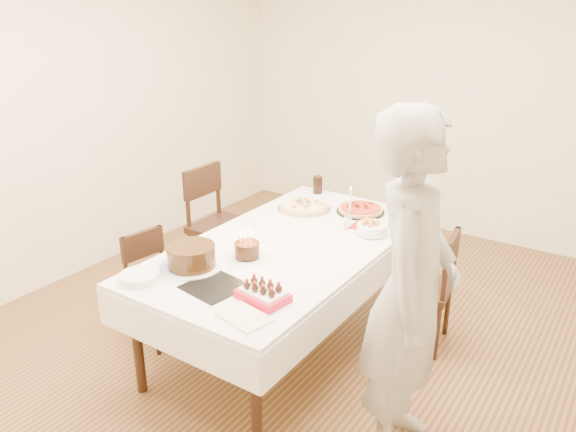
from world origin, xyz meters
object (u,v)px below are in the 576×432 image
Objects in this scene: pizza_pepperoni at (360,210)px; layer_cake at (191,257)px; dining_table at (288,294)px; chair_left_savory at (224,227)px; chair_left_dessert at (160,288)px; cola_glass at (318,185)px; birthday_cake at (247,244)px; chair_right_savory at (421,287)px; pasta_bowl at (372,229)px; person at (411,294)px; taper_candle at (350,202)px; pizza_white at (304,207)px; strawberry_box at (263,294)px.

pizza_pepperoni is 1.45m from layer_cake.
dining_table is 1.05m from chair_left_savory.
cola_glass is (0.40, 1.43, 0.44)m from chair_left_dessert.
chair_left_savory is 6.92× the size of cola_glass.
birthday_cake is (-0.22, -1.10, 0.07)m from pizza_pepperoni.
chair_right_savory reaches higher than dining_table.
pasta_bowl is at bearing 58.12° from birthday_cake.
birthday_cake is (-0.09, -0.32, 0.46)m from dining_table.
chair_right_savory reaches higher than pasta_bowl.
dining_table is 1.17× the size of person.
layer_cake reaches higher than dining_table.
dining_table is 1.14m from cola_glass.
taper_candle is at bearing 78.35° from birthday_cake.
pizza_white is 2.87× the size of cola_glass.
chair_left_savory is at bearing 154.40° from dining_table.
person is at bearing -46.07° from cola_glass.
strawberry_box is at bearing -81.73° from taper_candle.
birthday_cake is at bearing -121.88° from pasta_bowl.
chair_right_savory is at bearing 70.34° from strawberry_box.
birthday_cake is (0.28, -1.31, 0.02)m from cola_glass.
chair_right_savory is 2.30× the size of layer_cake.
person is 6.82× the size of strawberry_box.
pasta_bowl is (1.33, -0.01, 0.30)m from chair_left_savory.
birthday_cake is (0.85, -0.77, 0.34)m from chair_left_savory.
pizza_white is 1.68× the size of taper_candle.
chair_left_dessert is 2.87× the size of strawberry_box.
pizza_white and pizza_pepperoni have the same top height.
pizza_pepperoni is at bearing 73.92° from layer_cake.
cola_glass is at bearing 112.01° from strawberry_box.
pizza_white is at bearing 88.98° from layer_cake.
strawberry_box is at bearing 137.01° from chair_left_savory.
taper_candle reaches higher than chair_right_savory.
pasta_bowl is 1.34× the size of birthday_cake.
taper_candle reaches higher than dining_table.
birthday_cake is (-1.12, 0.15, -0.08)m from person.
taper_candle reaches higher than strawberry_box.
strawberry_box is (0.56, -1.28, 0.01)m from pizza_white.
chair_right_savory is 0.78m from taper_candle.
dining_table is at bearing 53.22° from person.
pizza_white is 1.12× the size of layer_cake.
pasta_bowl is at bearing -35.46° from cola_glass.
chair_right_savory is 0.85× the size of chair_left_savory.
taper_candle is 0.91× the size of strawberry_box.
chair_right_savory is 2.34× the size of pizza_pepperoni.
chair_left_savory is 6.40× the size of birthday_cake.
person is 0.77m from strawberry_box.
chair_left_dessert is 1.54m from cola_glass.
layer_cake is (-0.27, -0.62, 0.45)m from dining_table.
taper_candle reaches higher than cola_glass.
taper_candle is at bearing -120.49° from chair_left_dessert.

